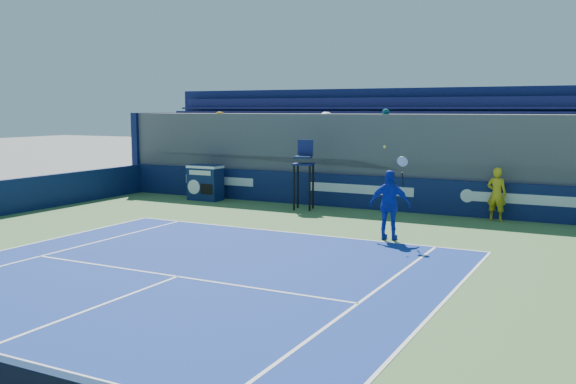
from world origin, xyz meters
The scene contains 6 objects.
ball_person centered at (4.79, 16.70, 0.87)m, with size 0.63×0.41×1.72m, color gold.
back_hoarding centered at (0.00, 17.10, 0.60)m, with size 20.40×0.21×1.20m.
match_clock centered at (-6.16, 16.30, 0.74)m, with size 1.32×0.74×1.40m.
umpire_chair centered at (-1.71, 15.99, 1.53)m, with size 0.84×0.84×2.48m.
tennis_player centered at (2.73, 12.26, 0.97)m, with size 1.17×0.60×2.57m.
stadium_seating centered at (-0.01, 19.15, 1.83)m, with size 21.00×4.05×4.40m.
Camera 1 is at (8.24, -4.30, 3.56)m, focal length 40.00 mm.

